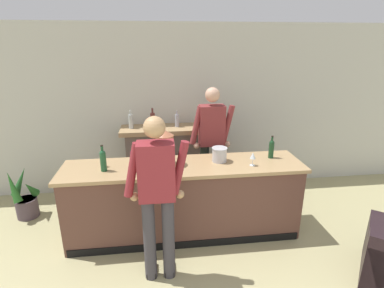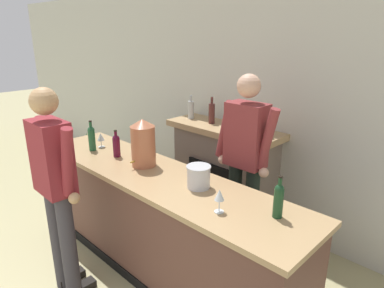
# 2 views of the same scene
# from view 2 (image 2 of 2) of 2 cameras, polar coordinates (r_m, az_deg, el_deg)

# --- Properties ---
(wall_back_panel) EXTENTS (12.00, 0.07, 2.75)m
(wall_back_panel) POSITION_cam_2_polar(r_m,az_deg,el_deg) (3.93, 11.14, 5.86)
(wall_back_panel) COLOR beige
(wall_back_panel) RESTS_ON ground_plane
(bar_counter) EXTENTS (3.02, 0.71, 1.00)m
(bar_counter) POSITION_cam_2_polar(r_m,az_deg,el_deg) (3.29, -5.84, -12.87)
(bar_counter) COLOR brown
(bar_counter) RESTS_ON ground_plane
(fireplace_stone) EXTENTS (1.41, 0.52, 1.48)m
(fireplace_stone) POSITION_cam_2_polar(r_m,az_deg,el_deg) (4.12, 5.24, -4.67)
(fireplace_stone) COLOR #77685C
(fireplace_stone) RESTS_ON ground_plane
(potted_plant_corner) EXTENTS (0.41, 0.48, 0.77)m
(potted_plant_corner) POSITION_cam_2_polar(r_m,az_deg,el_deg) (5.45, -15.60, -2.96)
(potted_plant_corner) COLOR #51424A
(potted_plant_corner) RESTS_ON ground_plane
(person_customer) EXTENTS (0.66, 0.30, 1.81)m
(person_customer) POSITION_cam_2_polar(r_m,az_deg,el_deg) (2.98, -21.70, -6.64)
(person_customer) COLOR #3B383E
(person_customer) RESTS_ON ground_plane
(person_bartender) EXTENTS (0.66, 0.30, 1.86)m
(person_bartender) POSITION_cam_2_polar(r_m,az_deg,el_deg) (3.21, 8.76, -3.19)
(person_bartender) COLOR black
(person_bartender) RESTS_ON ground_plane
(copper_dispenser) EXTENTS (0.23, 0.27, 0.45)m
(copper_dispenser) POSITION_cam_2_polar(r_m,az_deg,el_deg) (3.19, -8.14, 0.24)
(copper_dispenser) COLOR #B46846
(copper_dispenser) RESTS_ON bar_counter
(ice_bucket_steel) EXTENTS (0.20, 0.20, 0.18)m
(ice_bucket_steel) POSITION_cam_2_polar(r_m,az_deg,el_deg) (2.76, 1.11, -5.47)
(ice_bucket_steel) COLOR silver
(ice_bucket_steel) RESTS_ON bar_counter
(wine_bottle_chardonnay_pale) EXTENTS (0.07, 0.07, 0.30)m
(wine_bottle_chardonnay_pale) POSITION_cam_2_polar(r_m,az_deg,el_deg) (2.39, 14.23, -8.90)
(wine_bottle_chardonnay_pale) COLOR #193E22
(wine_bottle_chardonnay_pale) RESTS_ON bar_counter
(wine_bottle_rose_blush) EXTENTS (0.07, 0.07, 0.28)m
(wine_bottle_rose_blush) POSITION_cam_2_polar(r_m,az_deg,el_deg) (3.50, -12.50, -0.11)
(wine_bottle_rose_blush) COLOR #4F0E2B
(wine_bottle_rose_blush) RESTS_ON bar_counter
(wine_bottle_merlot_tall) EXTENTS (0.07, 0.07, 0.32)m
(wine_bottle_merlot_tall) POSITION_cam_2_polar(r_m,az_deg,el_deg) (3.74, -16.38, 1.09)
(wine_bottle_merlot_tall) COLOR #1E5330
(wine_bottle_merlot_tall) RESTS_ON bar_counter
(wine_glass_by_dispenser) EXTENTS (0.08, 0.08, 0.16)m
(wine_glass_by_dispenser) POSITION_cam_2_polar(r_m,az_deg,el_deg) (3.83, -14.96, 1.08)
(wine_glass_by_dispenser) COLOR silver
(wine_glass_by_dispenser) RESTS_ON bar_counter
(wine_glass_front_right) EXTENTS (0.07, 0.07, 0.17)m
(wine_glass_front_right) POSITION_cam_2_polar(r_m,az_deg,el_deg) (2.39, 4.60, -8.64)
(wine_glass_front_right) COLOR silver
(wine_glass_front_right) RESTS_ON bar_counter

